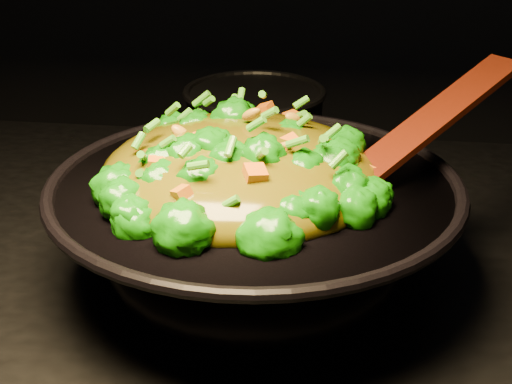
# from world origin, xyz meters

# --- Properties ---
(wok) EXTENTS (0.47, 0.47, 0.12)m
(wok) POSITION_xyz_m (-0.01, -0.03, 0.96)
(wok) COLOR black
(wok) RESTS_ON stovetop
(stir_fry) EXTENTS (0.31, 0.31, 0.11)m
(stir_fry) POSITION_xyz_m (-0.03, -0.02, 1.07)
(stir_fry) COLOR #157408
(stir_fry) RESTS_ON wok
(spatula) EXTENTS (0.23, 0.22, 0.12)m
(spatula) POSITION_xyz_m (0.16, 0.03, 1.07)
(spatula) COLOR #3D1208
(spatula) RESTS_ON wok
(back_pot) EXTENTS (0.23, 0.23, 0.12)m
(back_pot) POSITION_xyz_m (-0.06, 0.32, 0.96)
(back_pot) COLOR black
(back_pot) RESTS_ON stovetop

